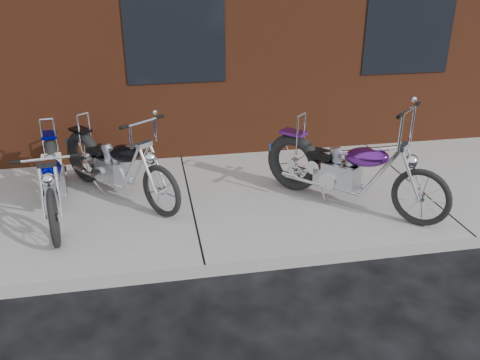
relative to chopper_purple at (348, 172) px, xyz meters
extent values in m
plane|color=black|center=(-1.88, -1.03, -0.58)|extent=(120.00, 120.00, 0.00)
cube|color=gray|center=(-1.88, 0.47, -0.50)|extent=(22.00, 3.00, 0.15)
torus|color=black|center=(-0.42, 0.44, -0.05)|extent=(0.63, 0.65, 0.76)
torus|color=black|center=(0.72, -0.76, -0.09)|extent=(0.53, 0.55, 0.68)
cube|color=#AEAFB1|center=(0.05, -0.05, -0.06)|extent=(0.50, 0.51, 0.32)
ellipsoid|color=#5E1D83|center=(0.25, -0.26, 0.25)|extent=(0.60, 0.61, 0.32)
cube|color=black|center=(-0.14, 0.15, 0.15)|extent=(0.39, 0.39, 0.06)
cylinder|color=silver|center=(0.63, -0.66, 0.19)|extent=(0.24, 0.25, 0.57)
cylinder|color=silver|center=(0.54, -0.57, 0.89)|extent=(0.44, 0.42, 0.03)
cylinder|color=silver|center=(-0.36, 0.38, 0.35)|extent=(0.03, 0.03, 0.51)
cylinder|color=silver|center=(-0.02, 0.20, -0.20)|extent=(0.69, 0.72, 0.05)
torus|color=black|center=(-3.57, 1.03, -0.07)|extent=(0.23, 0.72, 0.71)
torus|color=black|center=(-3.36, -0.50, -0.11)|extent=(0.16, 0.64, 0.64)
cube|color=#AEAFB1|center=(-3.49, 0.41, -0.08)|extent=(0.33, 0.43, 0.30)
ellipsoid|color=#0004A7|center=(-3.45, 0.13, 0.20)|extent=(0.33, 0.57, 0.30)
cube|color=silver|center=(-3.52, 0.66, 0.11)|extent=(0.27, 0.31, 0.06)
cylinder|color=silver|center=(-3.38, -0.38, 0.15)|extent=(0.08, 0.29, 0.53)
cylinder|color=silver|center=(-3.39, -0.26, 0.47)|extent=(0.54, 0.10, 0.03)
cylinder|color=silver|center=(-3.56, 0.95, 0.30)|extent=(0.02, 0.02, 0.47)
cylinder|color=silver|center=(-3.40, 0.64, -0.21)|extent=(0.17, 0.88, 0.05)
torus|color=black|center=(-3.12, 1.20, -0.07)|extent=(0.55, 0.64, 0.71)
torus|color=black|center=(-2.15, -0.01, -0.11)|extent=(0.45, 0.54, 0.64)
cube|color=#AEAFB1|center=(-2.73, 0.71, -0.08)|extent=(0.46, 0.48, 0.30)
ellipsoid|color=black|center=(-2.55, 0.49, 0.20)|extent=(0.54, 0.58, 0.30)
cube|color=black|center=(-2.89, 0.91, 0.11)|extent=(0.36, 0.36, 0.06)
cylinder|color=silver|center=(-2.23, 0.09, 0.15)|extent=(0.21, 0.25, 0.53)
cylinder|color=silver|center=(-2.31, 0.18, 0.68)|extent=(0.44, 0.36, 0.03)
cylinder|color=silver|center=(-3.07, 1.14, 0.30)|extent=(0.03, 0.03, 0.47)
cylinder|color=silver|center=(-2.77, 0.95, -0.21)|extent=(0.59, 0.72, 0.05)
camera|label=1|loc=(-2.32, -5.31, 2.41)|focal=38.00mm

